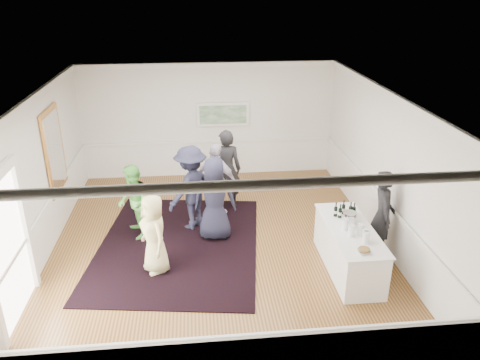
{
  "coord_description": "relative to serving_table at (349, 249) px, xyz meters",
  "views": [
    {
      "loc": [
        -0.41,
        -8.64,
        5.22
      ],
      "look_at": [
        0.49,
        0.2,
        1.4
      ],
      "focal_mm": 35.0,
      "sensor_mm": 36.0,
      "label": 1
    }
  ],
  "objects": [
    {
      "name": "wine_bottles",
      "position": [
        0.04,
        0.49,
        0.6
      ],
      "size": [
        0.43,
        0.27,
        0.31
      ],
      "color": "black",
      "rests_on": "serving_table"
    },
    {
      "name": "bartender",
      "position": [
        0.74,
        0.33,
        0.5
      ],
      "size": [
        0.59,
        0.77,
        1.9
      ],
      "primitive_type": "imported",
      "rotation": [
        0.0,
        0.0,
        1.36
      ],
      "color": "black",
      "rests_on": "floor"
    },
    {
      "name": "serving_table",
      "position": [
        0.0,
        0.0,
        0.0
      ],
      "size": [
        0.84,
        2.22,
        0.9
      ],
      "color": "white",
      "rests_on": "floor"
    },
    {
      "name": "juice_pitchers",
      "position": [
        0.01,
        -0.32,
        0.57
      ],
      "size": [
        0.36,
        0.63,
        0.24
      ],
      "color": "#69A23A",
      "rests_on": "serving_table"
    },
    {
      "name": "mirror",
      "position": [
        -5.91,
        2.46,
        1.35
      ],
      "size": [
        0.05,
        1.25,
        1.85
      ],
      "color": "gold",
      "rests_on": "wall_left"
    },
    {
      "name": "ice_bucket",
      "position": [
        0.02,
        0.18,
        0.56
      ],
      "size": [
        0.26,
        0.26,
        0.25
      ],
      "primitive_type": "cylinder",
      "color": "silver",
      "rests_on": "serving_table"
    },
    {
      "name": "wall_back",
      "position": [
        -2.46,
        5.16,
        1.15
      ],
      "size": [
        7.0,
        0.02,
        3.2
      ],
      "primitive_type": "cube",
      "color": "white",
      "rests_on": "floor"
    },
    {
      "name": "nut_bowl",
      "position": [
        -0.04,
        -0.84,
        0.48
      ],
      "size": [
        0.23,
        0.23,
        0.08
      ],
      "color": "white",
      "rests_on": "serving_table"
    },
    {
      "name": "floor",
      "position": [
        -2.46,
        1.16,
        -0.45
      ],
      "size": [
        8.0,
        8.0,
        0.0
      ],
      "primitive_type": "plane",
      "color": "olive",
      "rests_on": "ground"
    },
    {
      "name": "guest_tan",
      "position": [
        -3.7,
        0.34,
        0.34
      ],
      "size": [
        0.8,
        0.92,
        1.59
      ],
      "primitive_type": "imported",
      "rotation": [
        0.0,
        0.0,
        -1.1
      ],
      "color": "#CDBF80",
      "rests_on": "floor"
    },
    {
      "name": "wall_right",
      "position": [
        1.04,
        1.16,
        1.15
      ],
      "size": [
        0.02,
        8.0,
        3.2
      ],
      "primitive_type": "cube",
      "color": "white",
      "rests_on": "floor"
    },
    {
      "name": "doorway",
      "position": [
        -5.9,
        -0.74,
        0.97
      ],
      "size": [
        0.1,
        1.78,
        2.56
      ],
      "color": "white",
      "rests_on": "wall_left"
    },
    {
      "name": "guest_navy",
      "position": [
        -2.49,
        1.5,
        0.47
      ],
      "size": [
        0.98,
        0.71,
        1.85
      ],
      "primitive_type": "imported",
      "rotation": [
        0.0,
        0.0,
        3.0
      ],
      "color": "#1E1E32",
      "rests_on": "floor"
    },
    {
      "name": "wall_front",
      "position": [
        -2.46,
        -2.84,
        1.15
      ],
      "size": [
        7.0,
        0.02,
        3.2
      ],
      "primitive_type": "cube",
      "color": "white",
      "rests_on": "floor"
    },
    {
      "name": "landscape_painting",
      "position": [
        -2.06,
        5.1,
        1.33
      ],
      "size": [
        1.44,
        0.06,
        0.66
      ],
      "color": "white",
      "rests_on": "wall_back"
    },
    {
      "name": "guest_dark_a",
      "position": [
        -2.99,
        2.02,
        0.52
      ],
      "size": [
        1.4,
        1.4,
        1.94
      ],
      "primitive_type": "imported",
      "rotation": [
        0.0,
        0.0,
        3.93
      ],
      "color": "#1E1E32",
      "rests_on": "floor"
    },
    {
      "name": "area_rug",
      "position": [
        -3.3,
        1.22,
        -0.44
      ],
      "size": [
        3.88,
        4.77,
        0.02
      ],
      "primitive_type": "cube",
      "rotation": [
        0.0,
        0.0,
        -0.14
      ],
      "color": "black",
      "rests_on": "floor"
    },
    {
      "name": "wall_left",
      "position": [
        -5.96,
        1.16,
        1.15
      ],
      "size": [
        0.02,
        8.0,
        3.2
      ],
      "primitive_type": "cube",
      "color": "white",
      "rests_on": "floor"
    },
    {
      "name": "wainscoting",
      "position": [
        -2.46,
        1.16,
        0.05
      ],
      "size": [
        7.0,
        8.0,
        1.0
      ],
      "primitive_type": null,
      "color": "white",
      "rests_on": "floor"
    },
    {
      "name": "guest_green",
      "position": [
        -4.23,
        1.72,
        0.37
      ],
      "size": [
        0.82,
        0.94,
        1.65
      ],
      "primitive_type": "imported",
      "rotation": [
        0.0,
        0.0,
        -1.29
      ],
      "color": "#5DBE4C",
      "rests_on": "floor"
    },
    {
      "name": "guest_lilac",
      "position": [
        -2.4,
        2.5,
        0.45
      ],
      "size": [
        1.14,
        0.93,
        1.81
      ],
      "primitive_type": "imported",
      "rotation": [
        0.0,
        0.0,
        2.6
      ],
      "color": "silver",
      "rests_on": "floor"
    },
    {
      "name": "ceiling",
      "position": [
        -2.46,
        1.16,
        2.75
      ],
      "size": [
        7.0,
        8.0,
        0.02
      ],
      "primitive_type": "cube",
      "color": "white",
      "rests_on": "wall_back"
    },
    {
      "name": "guest_dark_b",
      "position": [
        -2.14,
        2.98,
        0.54
      ],
      "size": [
        0.78,
        0.57,
        1.99
      ],
      "primitive_type": "imported",
      "rotation": [
        0.0,
        0.0,
        3.01
      ],
      "color": "black",
      "rests_on": "floor"
    }
  ]
}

